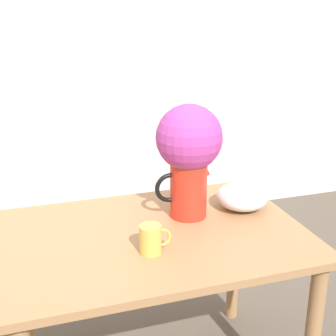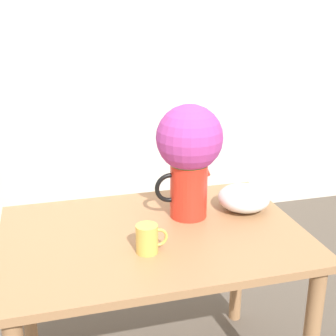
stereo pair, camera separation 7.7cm
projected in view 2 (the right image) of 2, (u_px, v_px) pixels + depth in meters
name	position (u px, v px, depth m)	size (l,w,h in m)	color
wall_back	(73.00, 44.00, 3.06)	(8.00, 0.05, 2.60)	silver
table	(154.00, 259.00, 1.82)	(1.14, 0.79, 0.74)	#A3754C
flower_vase	(189.00, 150.00, 1.82)	(0.27, 0.26, 0.46)	red
coffee_mug	(148.00, 239.00, 1.62)	(0.11, 0.08, 0.10)	gold
white_bowl	(244.00, 198.00, 1.96)	(0.22, 0.22, 0.11)	silver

